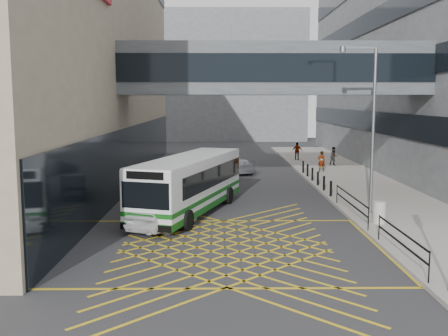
{
  "coord_description": "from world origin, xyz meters",
  "views": [
    {
      "loc": [
        -0.24,
        -19.8,
        5.69
      ],
      "look_at": [
        0.0,
        4.0,
        2.6
      ],
      "focal_mm": 42.0,
      "sensor_mm": 36.0,
      "label": 1
    }
  ],
  "objects_px": {
    "litter_bin": "(379,212)",
    "car_silver": "(237,165)",
    "car_white": "(164,210)",
    "street_lamp": "(370,120)",
    "pedestrian_c": "(297,151)",
    "pedestrian_a": "(321,161)",
    "bus": "(190,183)",
    "car_dark": "(173,186)",
    "pedestrian_b": "(334,156)"
  },
  "relations": [
    {
      "from": "street_lamp",
      "to": "pedestrian_c",
      "type": "height_order",
      "value": "street_lamp"
    },
    {
      "from": "pedestrian_a",
      "to": "bus",
      "type": "bearing_deg",
      "value": 54.3
    },
    {
      "from": "pedestrian_c",
      "to": "litter_bin",
      "type": "bearing_deg",
      "value": 103.5
    },
    {
      "from": "car_white",
      "to": "car_silver",
      "type": "height_order",
      "value": "car_white"
    },
    {
      "from": "car_white",
      "to": "litter_bin",
      "type": "bearing_deg",
      "value": -158.25
    },
    {
      "from": "car_dark",
      "to": "pedestrian_c",
      "type": "xyz_separation_m",
      "value": [
        10.03,
        17.83,
        0.31
      ]
    },
    {
      "from": "car_white",
      "to": "car_silver",
      "type": "relative_size",
      "value": 1.2
    },
    {
      "from": "pedestrian_b",
      "to": "pedestrian_c",
      "type": "xyz_separation_m",
      "value": [
        -2.49,
        4.29,
        0.03
      ]
    },
    {
      "from": "pedestrian_c",
      "to": "car_white",
      "type": "bearing_deg",
      "value": 82.52
    },
    {
      "from": "car_white",
      "to": "pedestrian_c",
      "type": "relative_size",
      "value": 3.01
    },
    {
      "from": "litter_bin",
      "to": "pedestrian_b",
      "type": "xyz_separation_m",
      "value": [
        2.56,
        21.06,
        0.29
      ]
    },
    {
      "from": "bus",
      "to": "car_silver",
      "type": "distance_m",
      "value": 14.76
    },
    {
      "from": "street_lamp",
      "to": "pedestrian_b",
      "type": "relative_size",
      "value": 5.13
    },
    {
      "from": "bus",
      "to": "pedestrian_b",
      "type": "relative_size",
      "value": 6.68
    },
    {
      "from": "bus",
      "to": "pedestrian_a",
      "type": "xyz_separation_m",
      "value": [
        9.44,
        14.32,
        -0.59
      ]
    },
    {
      "from": "car_white",
      "to": "pedestrian_b",
      "type": "bearing_deg",
      "value": -98.34
    },
    {
      "from": "car_dark",
      "to": "pedestrian_a",
      "type": "bearing_deg",
      "value": -122.28
    },
    {
      "from": "car_dark",
      "to": "pedestrian_a",
      "type": "distance_m",
      "value": 14.53
    },
    {
      "from": "bus",
      "to": "car_white",
      "type": "bearing_deg",
      "value": -91.58
    },
    {
      "from": "pedestrian_a",
      "to": "pedestrian_c",
      "type": "relative_size",
      "value": 0.98
    },
    {
      "from": "car_dark",
      "to": "pedestrian_c",
      "type": "bearing_deg",
      "value": -104.05
    },
    {
      "from": "bus",
      "to": "street_lamp",
      "type": "bearing_deg",
      "value": 12.5
    },
    {
      "from": "street_lamp",
      "to": "litter_bin",
      "type": "height_order",
      "value": "street_lamp"
    },
    {
      "from": "car_white",
      "to": "pedestrian_a",
      "type": "distance_m",
      "value": 20.22
    },
    {
      "from": "car_silver",
      "to": "pedestrian_a",
      "type": "distance_m",
      "value": 6.61
    },
    {
      "from": "bus",
      "to": "pedestrian_b",
      "type": "xyz_separation_m",
      "value": [
        11.24,
        18.07,
        -0.6
      ]
    },
    {
      "from": "car_silver",
      "to": "pedestrian_c",
      "type": "relative_size",
      "value": 2.5
    },
    {
      "from": "bus",
      "to": "car_white",
      "type": "relative_size",
      "value": 2.15
    },
    {
      "from": "pedestrian_b",
      "to": "litter_bin",
      "type": "bearing_deg",
      "value": -108.76
    },
    {
      "from": "car_dark",
      "to": "litter_bin",
      "type": "distance_m",
      "value": 12.49
    },
    {
      "from": "car_dark",
      "to": "pedestrian_b",
      "type": "relative_size",
      "value": 2.7
    },
    {
      "from": "car_silver",
      "to": "pedestrian_c",
      "type": "height_order",
      "value": "pedestrian_c"
    },
    {
      "from": "pedestrian_b",
      "to": "bus",
      "type": "bearing_deg",
      "value": -133.71
    },
    {
      "from": "litter_bin",
      "to": "pedestrian_c",
      "type": "height_order",
      "value": "pedestrian_c"
    },
    {
      "from": "pedestrian_c",
      "to": "car_dark",
      "type": "bearing_deg",
      "value": 74.29
    },
    {
      "from": "car_white",
      "to": "car_dark",
      "type": "xyz_separation_m",
      "value": [
        -0.25,
        7.49,
        -0.11
      ]
    },
    {
      "from": "car_white",
      "to": "pedestrian_b",
      "type": "relative_size",
      "value": 3.11
    },
    {
      "from": "car_silver",
      "to": "pedestrian_c",
      "type": "bearing_deg",
      "value": -148.81
    },
    {
      "from": "car_silver",
      "to": "street_lamp",
      "type": "relative_size",
      "value": 0.5
    },
    {
      "from": "litter_bin",
      "to": "car_silver",
      "type": "bearing_deg",
      "value": 108.5
    },
    {
      "from": "car_white",
      "to": "street_lamp",
      "type": "height_order",
      "value": "street_lamp"
    },
    {
      "from": "street_lamp",
      "to": "pedestrian_b",
      "type": "bearing_deg",
      "value": 80.78
    },
    {
      "from": "bus",
      "to": "pedestrian_a",
      "type": "bearing_deg",
      "value": 74.38
    },
    {
      "from": "pedestrian_b",
      "to": "pedestrian_c",
      "type": "bearing_deg",
      "value": 108.29
    },
    {
      "from": "car_dark",
      "to": "pedestrian_b",
      "type": "bearing_deg",
      "value": -117.45
    },
    {
      "from": "pedestrian_c",
      "to": "pedestrian_a",
      "type": "bearing_deg",
      "value": 108.57
    },
    {
      "from": "car_silver",
      "to": "bus",
      "type": "bearing_deg",
      "value": 56.88
    },
    {
      "from": "pedestrian_a",
      "to": "pedestrian_b",
      "type": "xyz_separation_m",
      "value": [
        1.8,
        3.75,
        -0.01
      ]
    },
    {
      "from": "pedestrian_b",
      "to": "car_dark",
      "type": "bearing_deg",
      "value": -144.6
    },
    {
      "from": "bus",
      "to": "pedestrian_b",
      "type": "bearing_deg",
      "value": 75.88
    }
  ]
}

